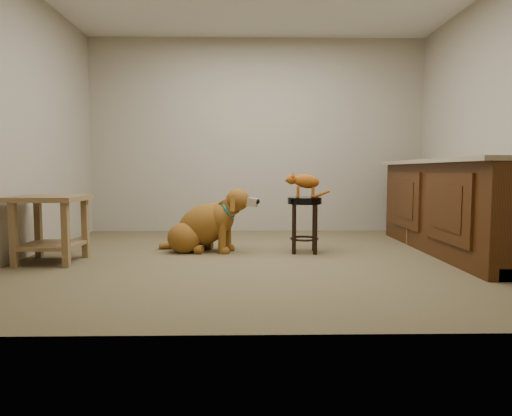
{
  "coord_description": "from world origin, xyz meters",
  "views": [
    {
      "loc": [
        -0.13,
        -4.24,
        0.83
      ],
      "look_at": [
        -0.05,
        0.36,
        0.45
      ],
      "focal_mm": 32.0,
      "sensor_mm": 36.0,
      "label": 1
    }
  ],
  "objects_px": {
    "side_table": "(51,219)",
    "golden_retriever": "(205,226)",
    "tabby_kitten": "(304,182)",
    "wood_stool": "(420,213)",
    "padded_stool": "(304,213)"
  },
  "relations": [
    {
      "from": "padded_stool",
      "to": "tabby_kitten",
      "type": "bearing_deg",
      "value": 168.69
    },
    {
      "from": "wood_stool",
      "to": "golden_retriever",
      "type": "height_order",
      "value": "wood_stool"
    },
    {
      "from": "wood_stool",
      "to": "side_table",
      "type": "height_order",
      "value": "wood_stool"
    },
    {
      "from": "padded_stool",
      "to": "tabby_kitten",
      "type": "relative_size",
      "value": 1.22
    },
    {
      "from": "padded_stool",
      "to": "tabby_kitten",
      "type": "xyz_separation_m",
      "value": [
        -0.01,
        0.0,
        0.32
      ]
    },
    {
      "from": "side_table",
      "to": "tabby_kitten",
      "type": "xyz_separation_m",
      "value": [
        2.34,
        0.45,
        0.32
      ]
    },
    {
      "from": "wood_stool",
      "to": "golden_retriever",
      "type": "distance_m",
      "value": 2.45
    },
    {
      "from": "padded_stool",
      "to": "tabby_kitten",
      "type": "distance_m",
      "value": 0.32
    },
    {
      "from": "side_table",
      "to": "golden_retriever",
      "type": "xyz_separation_m",
      "value": [
        1.33,
        0.54,
        -0.14
      ]
    },
    {
      "from": "wood_stool",
      "to": "tabby_kitten",
      "type": "distance_m",
      "value": 1.55
    },
    {
      "from": "padded_stool",
      "to": "golden_retriever",
      "type": "height_order",
      "value": "golden_retriever"
    },
    {
      "from": "golden_retriever",
      "to": "side_table",
      "type": "bearing_deg",
      "value": -143.72
    },
    {
      "from": "wood_stool",
      "to": "side_table",
      "type": "distance_m",
      "value": 3.87
    },
    {
      "from": "wood_stool",
      "to": "side_table",
      "type": "xyz_separation_m",
      "value": [
        -3.73,
        -1.02,
        0.05
      ]
    },
    {
      "from": "tabby_kitten",
      "to": "golden_retriever",
      "type": "bearing_deg",
      "value": -179.38
    }
  ]
}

